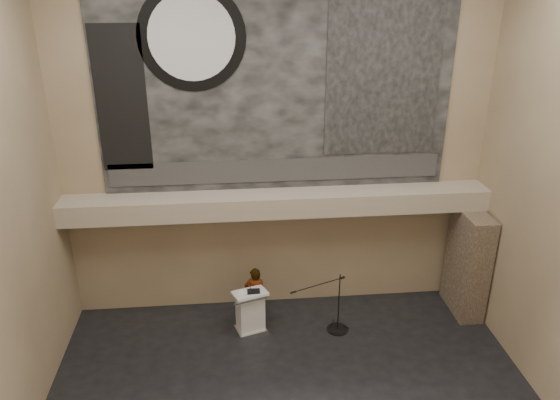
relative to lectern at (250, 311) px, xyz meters
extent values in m
cube|color=#826E52|center=(0.75, 1.26, 3.70)|extent=(10.00, 0.02, 8.50)
cube|color=#826E52|center=(0.75, -6.74, 3.70)|extent=(10.00, 0.02, 8.50)
cube|color=gray|center=(0.75, 0.86, 2.40)|extent=(10.00, 0.80, 0.50)
cylinder|color=#B2893D|center=(-0.85, 0.81, 2.12)|extent=(0.04, 0.04, 0.06)
cylinder|color=#B2893D|center=(2.65, 0.81, 2.12)|extent=(0.04, 0.04, 0.06)
cube|color=black|center=(0.75, 1.23, 5.15)|extent=(8.00, 0.05, 5.00)
cube|color=#2B2B2B|center=(0.75, 1.19, 3.10)|extent=(7.76, 0.02, 0.55)
cylinder|color=black|center=(-1.05, 1.19, 6.15)|extent=(2.30, 0.02, 2.30)
cylinder|color=silver|center=(-1.05, 1.17, 6.15)|extent=(1.84, 0.02, 1.84)
cube|color=black|center=(3.15, 1.19, 5.25)|extent=(2.60, 0.02, 3.60)
cube|color=black|center=(-2.65, 1.19, 4.85)|extent=(1.10, 0.02, 3.20)
cube|color=#46372B|center=(5.40, 0.41, 0.80)|extent=(0.60, 1.40, 2.70)
cube|color=silver|center=(0.00, 0.00, -0.51)|extent=(0.81, 0.70, 0.08)
cube|color=white|center=(0.00, 0.00, 0.01)|extent=(0.70, 0.58, 0.96)
cube|color=white|center=(0.00, -0.02, 0.52)|extent=(0.90, 0.75, 0.13)
cube|color=black|center=(0.09, -0.03, 0.56)|extent=(0.30, 0.24, 0.04)
cube|color=white|center=(-0.16, -0.03, 0.55)|extent=(0.26, 0.31, 0.00)
imported|color=silver|center=(0.15, 0.45, 0.17)|extent=(0.57, 0.41, 1.45)
cylinder|color=black|center=(2.09, -0.16, -0.54)|extent=(0.52, 0.52, 0.02)
cylinder|color=black|center=(2.09, -0.16, 0.22)|extent=(0.03, 0.03, 1.54)
cylinder|color=black|center=(1.51, -0.39, 0.88)|extent=(1.28, 0.54, 0.02)
camera|label=1|loc=(-0.34, -10.82, 7.54)|focal=35.00mm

